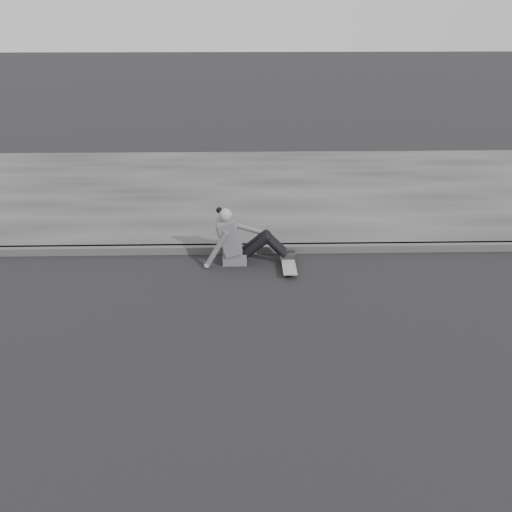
{
  "coord_description": "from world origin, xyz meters",
  "views": [
    {
      "loc": [
        -0.18,
        -5.68,
        3.67
      ],
      "look_at": [
        -0.01,
        1.32,
        0.5
      ],
      "focal_mm": 40.0,
      "sensor_mm": 36.0,
      "label": 1
    }
  ],
  "objects": [
    {
      "name": "ground",
      "position": [
        0.0,
        0.0,
        0.0
      ],
      "size": [
        80.0,
        80.0,
        0.0
      ],
      "primitive_type": "plane",
      "color": "black",
      "rests_on": "ground"
    },
    {
      "name": "curb",
      "position": [
        0.0,
        2.58,
        0.06
      ],
      "size": [
        24.0,
        0.16,
        0.12
      ],
      "primitive_type": "cube",
      "color": "#454545",
      "rests_on": "ground"
    },
    {
      "name": "sidewalk",
      "position": [
        0.0,
        5.6,
        0.06
      ],
      "size": [
        24.0,
        6.0,
        0.12
      ],
      "primitive_type": "cube",
      "color": "#3B3B3B",
      "rests_on": "ground"
    },
    {
      "name": "skateboard",
      "position": [
        0.49,
        1.97,
        0.07
      ],
      "size": [
        0.2,
        0.78,
        0.09
      ],
      "color": "#A4A49F",
      "rests_on": "ground"
    },
    {
      "name": "seated_woman",
      "position": [
        -0.24,
        2.22,
        0.36
      ],
      "size": [
        1.38,
        0.46,
        0.88
      ],
      "color": "#565659",
      "rests_on": "ground"
    }
  ]
}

